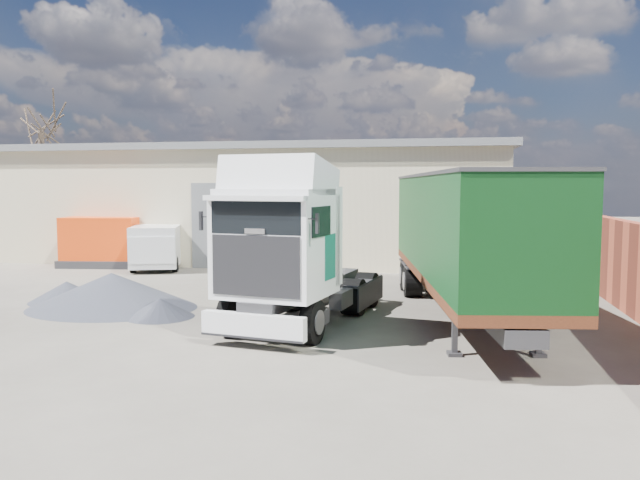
% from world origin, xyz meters
% --- Properties ---
extents(ground, '(120.00, 120.00, 0.00)m').
position_xyz_m(ground, '(0.00, 0.00, 0.00)').
color(ground, '#2B2923').
rests_on(ground, ground).
extents(warehouse, '(30.60, 12.60, 5.42)m').
position_xyz_m(warehouse, '(-6.00, 16.00, 2.66)').
color(warehouse, beige).
rests_on(warehouse, ground).
extents(brick_boundary_wall, '(0.35, 26.00, 2.50)m').
position_xyz_m(brick_boundary_wall, '(11.50, 6.00, 1.25)').
color(brick_boundary_wall, maroon).
rests_on(brick_boundary_wall, ground).
extents(bare_tree, '(4.00, 4.00, 9.60)m').
position_xyz_m(bare_tree, '(-18.00, 20.00, 7.92)').
color(bare_tree, '#382B21').
rests_on(bare_tree, ground).
extents(tractor_unit, '(3.34, 6.52, 4.18)m').
position_xyz_m(tractor_unit, '(2.81, -0.28, 1.76)').
color(tractor_unit, black).
rests_on(tractor_unit, ground).
extents(box_trailer, '(4.19, 11.67, 3.80)m').
position_xyz_m(box_trailer, '(6.94, 1.88, 2.32)').
color(box_trailer, '#2D2D30').
rests_on(box_trailer, ground).
extents(panel_van, '(3.16, 4.84, 1.84)m').
position_xyz_m(panel_van, '(-5.39, 9.62, 0.95)').
color(panel_van, black).
rests_on(panel_van, ground).
extents(orange_skip, '(3.67, 2.57, 2.14)m').
position_xyz_m(orange_skip, '(-8.00, 9.80, 0.93)').
color(orange_skip, '#2D2D30').
rests_on(orange_skip, ground).
extents(gravel_heap, '(5.94, 5.20, 1.02)m').
position_xyz_m(gravel_heap, '(-2.91, 1.32, 0.47)').
color(gravel_heap, '#20212A').
rests_on(gravel_heap, ground).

